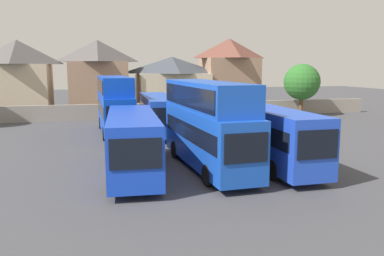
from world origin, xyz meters
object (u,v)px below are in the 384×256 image
bus_3 (265,132)px  tree_behind_wall (302,82)px  bus_2 (207,120)px  house_terrace_left (19,77)px  bus_6 (211,110)px  bus_1 (132,140)px  bus_5 (158,112)px  house_terrace_right (172,83)px  bus_4 (115,102)px  house_terrace_far_right (229,73)px  house_terrace_centre (98,75)px

bus_3 → tree_behind_wall: bearing=145.4°
bus_3 → bus_2: bearing=-86.3°
house_terrace_left → tree_behind_wall: 35.10m
bus_3 → bus_6: 13.21m
bus_1 → bus_5: size_ratio=0.88×
bus_2 → house_terrace_right: (4.32, 33.01, 0.88)m
bus_1 → house_terrace_right: 34.38m
bus_5 → bus_1: bearing=-12.4°
bus_5 → bus_4: bearing=-96.0°
house_terrace_left → tree_behind_wall: house_terrace_left is taller
bus_1 → house_terrace_far_right: (17.16, 33.30, 3.16)m
bus_5 → house_terrace_right: bearing=167.6°
bus_6 → tree_behind_wall: size_ratio=1.85×
bus_3 → tree_behind_wall: tree_behind_wall is taller
bus_6 → house_terrace_left: size_ratio=1.26×
bus_3 → bus_5: 13.84m
bus_1 → house_terrace_right: size_ratio=1.01×
bus_2 → tree_behind_wall: bearing=136.9°
bus_1 → bus_5: (3.56, 13.55, -0.03)m
bus_3 → tree_behind_wall: (14.26, 21.20, 2.13)m
house_terrace_right → bus_2: bearing=-97.5°
house_terrace_centre → house_terrace_far_right: size_ratio=0.95×
house_terrace_centre → bus_5: bearing=-75.3°
bus_3 → bus_5: (-4.60, 13.06, -0.08)m
bus_5 → bus_6: bearing=94.0°
bus_5 → house_terrace_centre: 19.83m
house_terrace_left → bus_4: bearing=-58.5°
bus_2 → bus_5: bearing=-179.6°
tree_behind_wall → bus_1: bearing=-135.9°
bus_3 → bus_4: bearing=-149.0°
bus_2 → bus_5: 13.41m
bus_4 → house_terrace_centre: (-1.18, 18.41, 1.96)m
bus_3 → house_terrace_centre: (-9.59, 32.02, 2.83)m
bus_2 → bus_4: (-4.63, 13.91, -0.01)m
bus_6 → tree_behind_wall: bearing=117.6°
house_terrace_left → house_terrace_far_right: bearing=2.8°
bus_2 → house_terrace_centre: (-5.81, 32.32, 1.96)m
bus_4 → tree_behind_wall: bearing=106.7°
bus_5 → house_terrace_far_right: 24.18m
bus_5 → tree_behind_wall: tree_behind_wall is taller
bus_1 → bus_6: size_ratio=0.88×
bus_6 → bus_3: bearing=-4.5°
bus_4 → house_terrace_centre: house_terrace_centre is taller
house_terrace_right → bus_1: bearing=-104.7°
house_terrace_centre → house_terrace_right: bearing=3.9°
bus_3 → house_terrace_right: house_terrace_right is taller
bus_4 → bus_2: bearing=16.6°
bus_5 → house_terrace_left: bearing=-139.0°
house_terrace_far_right → bus_1: bearing=-117.3°
bus_2 → bus_3: 3.89m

